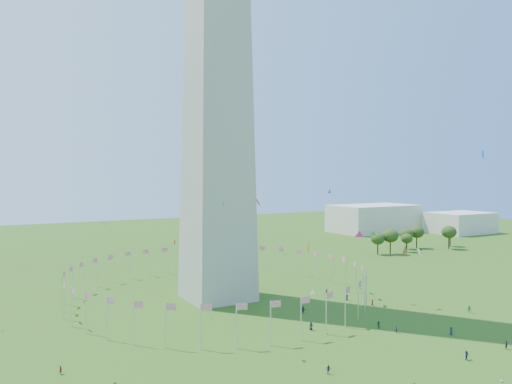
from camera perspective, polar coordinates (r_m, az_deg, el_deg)
ground at (r=99.76m, az=8.60°, el=-18.04°), size 600.00×600.00×0.00m
flag_ring at (r=139.69m, az=-4.40°, el=-10.26°), size 80.24×80.24×9.00m
gov_building_east_a at (r=306.55m, az=13.28°, el=-2.95°), size 50.00×30.00×16.00m
gov_building_east_b at (r=315.95m, az=22.34°, el=-3.26°), size 35.00×25.00×12.00m
crowd at (r=107.17m, az=12.59°, el=-16.14°), size 94.41×67.51×1.89m
kites_aloft at (r=122.10m, az=8.37°, el=-4.62°), size 103.91×67.14×38.65m
tree_line_east at (r=236.26m, az=17.76°, el=-5.21°), size 52.94×15.79×10.66m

